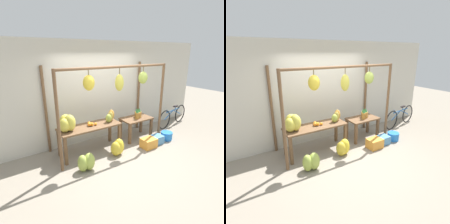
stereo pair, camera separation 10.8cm
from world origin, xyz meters
The scene contains 15 objects.
ground_plane centered at (0.00, 0.00, 0.00)m, with size 20.00×20.00×0.00m, color gray.
shop_wall_back centered at (0.00, 1.43, 1.40)m, with size 8.00×0.08×2.80m.
stall_awning centered at (-0.02, 0.57, 1.58)m, with size 3.04×1.13×2.20m.
display_table_main centered at (-0.59, 0.76, 0.61)m, with size 1.58×0.58×0.72m.
display_table_side centered at (0.93, 0.77, 0.50)m, with size 0.91×0.55×0.64m.
banana_pile_on_table centered at (-1.15, 0.80, 0.90)m, with size 0.47×0.54×0.40m.
orange_pile centered at (-0.56, 0.76, 0.77)m, with size 0.24×0.21×0.10m.
pineapple_cluster centered at (0.97, 0.75, 0.76)m, with size 0.27×0.26×0.32m.
banana_pile_ground_left centered at (-1.03, 0.08, 0.20)m, with size 0.45×0.37×0.40m.
banana_pile_ground_right centered at (-0.10, 0.24, 0.20)m, with size 0.44×0.35×0.43m.
fruit_crate_white centered at (0.84, 0.10, 0.13)m, with size 0.40×0.31×0.26m.
blue_bucket centered at (1.63, 0.17, 0.12)m, with size 0.33×0.33×0.23m.
parked_bicycle centered at (2.67, 0.84, 0.34)m, with size 1.66×0.31×0.70m.
papaya_pile centered at (0.02, 0.77, 0.85)m, with size 0.37×0.32×0.29m.
fruit_crate_purple centered at (1.19, 0.15, 0.12)m, with size 0.36×0.28×0.23m.
Camera 1 is at (-2.50, -3.20, 2.51)m, focal length 30.00 mm.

